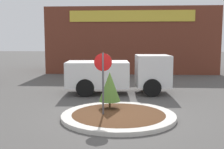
# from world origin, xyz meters

# --- Properties ---
(ground_plane) EXTENTS (120.00, 120.00, 0.00)m
(ground_plane) POSITION_xyz_m (0.00, 0.00, 0.00)
(ground_plane) COLOR #514F4C
(traffic_island) EXTENTS (4.19, 4.19, 0.15)m
(traffic_island) POSITION_xyz_m (0.00, 0.00, 0.08)
(traffic_island) COLOR beige
(traffic_island) RESTS_ON ground_plane
(stop_sign) EXTENTS (0.64, 0.07, 2.39)m
(stop_sign) POSITION_xyz_m (-0.56, -0.09, 1.64)
(stop_sign) COLOR #4C4C51
(stop_sign) RESTS_ON ground_plane
(island_shrub) EXTENTS (0.85, 0.85, 1.45)m
(island_shrub) POSITION_xyz_m (-0.39, 0.87, 1.01)
(island_shrub) COLOR brown
(island_shrub) RESTS_ON traffic_island
(utility_truck) EXTENTS (5.56, 2.45, 2.05)m
(utility_truck) POSITION_xyz_m (-0.18, 4.76, 1.09)
(utility_truck) COLOR white
(utility_truck) RESTS_ON ground_plane
(storefront_building) EXTENTS (14.47, 6.07, 5.58)m
(storefront_building) POSITION_xyz_m (0.45, 16.12, 2.80)
(storefront_building) COLOR brown
(storefront_building) RESTS_ON ground_plane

